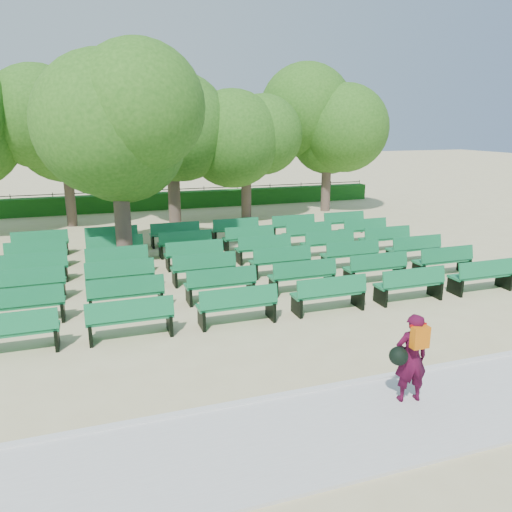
{
  "coord_description": "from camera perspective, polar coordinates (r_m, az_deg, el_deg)",
  "views": [
    {
      "loc": [
        -3.32,
        -13.33,
        4.59
      ],
      "look_at": [
        0.88,
        -1.0,
        1.1
      ],
      "focal_mm": 35.0,
      "sensor_mm": 36.0,
      "label": 1
    }
  ],
  "objects": [
    {
      "name": "ground",
      "position": [
        14.48,
        -4.57,
        -3.52
      ],
      "size": [
        120.0,
        120.0,
        0.0
      ],
      "primitive_type": "plane",
      "color": "#C7B884"
    },
    {
      "name": "paving",
      "position": [
        8.19,
        9.19,
        -19.08
      ],
      "size": [
        30.0,
        2.2,
        0.06
      ],
      "primitive_type": "cube",
      "color": "beige",
      "rests_on": "ground"
    },
    {
      "name": "curb",
      "position": [
        9.04,
        5.69,
        -15.22
      ],
      "size": [
        30.0,
        0.12,
        0.1
      ],
      "primitive_type": "cube",
      "color": "silver",
      "rests_on": "ground"
    },
    {
      "name": "hedge",
      "position": [
        27.84,
        -11.81,
        6.14
      ],
      "size": [
        26.0,
        0.7,
        0.9
      ],
      "primitive_type": "cube",
      "color": "#195B18",
      "rests_on": "ground"
    },
    {
      "name": "fence",
      "position": [
        28.3,
        -11.87,
        5.35
      ],
      "size": [
        26.0,
        0.1,
        1.02
      ],
      "primitive_type": null,
      "color": "black",
      "rests_on": "ground"
    },
    {
      "name": "tree_line",
      "position": [
        24.01,
        -10.52,
        3.73
      ],
      "size": [
        21.8,
        6.8,
        7.04
      ],
      "primitive_type": null,
      "color": "#326A1C",
      "rests_on": "ground"
    },
    {
      "name": "bench_array",
      "position": [
        15.62,
        -6.55,
        -1.82
      ],
      "size": [
        1.9,
        0.69,
        1.18
      ],
      "rotation": [
        0.0,
        0.0,
        0.06
      ],
      "color": "#13713F",
      "rests_on": "ground"
    },
    {
      "name": "tree_among",
      "position": [
        16.82,
        -15.63,
        13.33
      ],
      "size": [
        4.72,
        4.72,
        6.4
      ],
      "color": "brown",
      "rests_on": "ground"
    },
    {
      "name": "person",
      "position": [
        8.76,
        17.25,
        -10.95
      ],
      "size": [
        0.75,
        0.47,
        1.54
      ],
      "rotation": [
        0.0,
        0.0,
        2.99
      ],
      "color": "#3F0921",
      "rests_on": "ground"
    }
  ]
}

